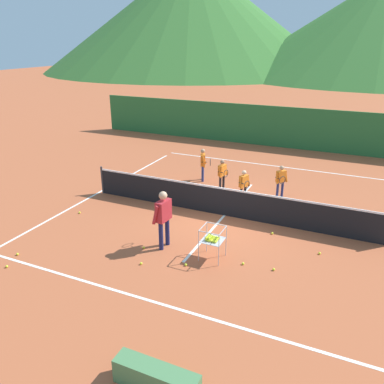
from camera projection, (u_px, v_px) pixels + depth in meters
ground_plane at (224, 215)px, 12.88m from camera, size 120.00×120.00×0.00m
line_baseline_near at (149, 300)px, 8.69m from camera, size 10.15×0.08×0.01m
line_baseline_far at (269, 165)px, 17.98m from camera, size 10.15×0.08×0.01m
line_sideline_west at (100, 192)px, 14.82m from camera, size 0.08×10.97×0.01m
line_service_center at (224, 215)px, 12.88m from camera, size 0.08×6.39×0.01m
tennis_net at (225, 202)px, 12.70m from camera, size 9.86×0.08×1.05m
instructor at (163, 214)px, 10.58m from camera, size 0.43×0.79×1.68m
student_0 at (203, 162)px, 15.75m from camera, size 0.59×0.56×1.34m
student_1 at (222, 172)px, 14.75m from camera, size 0.41×0.65×1.21m
student_2 at (244, 183)px, 13.66m from camera, size 0.41×0.67×1.20m
student_3 at (281, 179)px, 14.07m from camera, size 0.42×0.68×1.23m
ball_cart at (212, 239)px, 10.16m from camera, size 0.58×0.58×0.90m
tennis_ball_0 at (274, 269)px, 9.81m from camera, size 0.07×0.07×0.07m
tennis_ball_1 at (272, 233)px, 11.62m from camera, size 0.07×0.07×0.07m
tennis_ball_2 at (243, 264)px, 10.06m from camera, size 0.07×0.07×0.07m
tennis_ball_3 at (141, 263)px, 10.06m from camera, size 0.07×0.07×0.07m
tennis_ball_4 at (17, 254)px, 10.50m from camera, size 0.07×0.07×0.07m
tennis_ball_5 at (186, 265)px, 10.01m from camera, size 0.07×0.07×0.07m
tennis_ball_6 at (144, 248)px, 10.83m from camera, size 0.07×0.07×0.07m
tennis_ball_7 at (320, 253)px, 10.54m from camera, size 0.07×0.07×0.07m
tennis_ball_8 at (80, 213)px, 13.01m from camera, size 0.07×0.07×0.07m
tennis_ball_9 at (7, 266)px, 9.93m from camera, size 0.07×0.07×0.07m
windscreen_fence at (286, 128)px, 20.51m from camera, size 22.32×0.08×2.17m
courtside_bench at (156, 378)px, 6.42m from camera, size 1.50×0.36×0.46m
hill_1 at (192, 15)px, 69.21m from camera, size 52.75×52.75×18.82m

